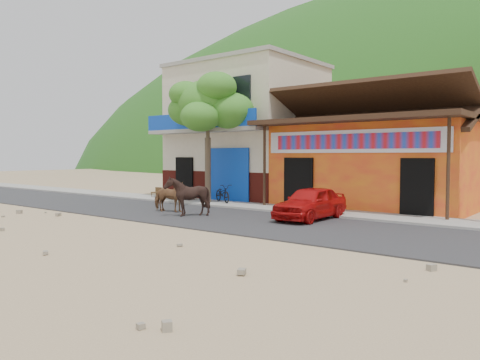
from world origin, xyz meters
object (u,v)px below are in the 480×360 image
object	(u,v)px
cafe_chair_left	(189,191)
cafe_chair_right	(156,188)
red_car	(310,203)
cow_tan	(169,197)
cow_dark	(187,196)
scooter	(223,193)
tree	(208,138)

from	to	relation	value
cafe_chair_left	cafe_chair_right	size ratio (longest dim) A/B	1.00
red_car	cow_tan	bearing A→B (deg)	-163.21
cow_dark	scooter	bearing A→B (deg)	-169.49
cafe_chair_left	tree	bearing A→B (deg)	-5.13
scooter	cafe_chair_right	bearing A→B (deg)	117.12
red_car	scooter	bearing A→B (deg)	160.90
cow_tan	cafe_chair_left	bearing A→B (deg)	15.64
tree	cow_dark	distance (m)	5.07
cow_dark	cafe_chair_left	bearing A→B (deg)	-149.23
cow_dark	cafe_chair_right	bearing A→B (deg)	-136.19
cow_tan	scooter	world-z (taller)	cow_tan
red_car	cafe_chair_left	xyz separation A→B (m)	(-7.82, 1.86, -0.04)
tree	cow_tan	bearing A→B (deg)	-74.56
tree	red_car	distance (m)	7.10
tree	scooter	size ratio (longest dim) A/B	3.77
cow_dark	scooter	distance (m)	4.53
cow_dark	red_car	bearing A→B (deg)	104.48
scooter	cafe_chair_left	size ratio (longest dim) A/B	1.72
tree	cow_tan	world-z (taller)	tree
cow_tan	cafe_chair_left	xyz separation A→B (m)	(-2.32, 3.50, -0.07)
cow_tan	cafe_chair_right	bearing A→B (deg)	35.15
cow_dark	red_car	size ratio (longest dim) A/B	0.43
cow_tan	cafe_chair_right	size ratio (longest dim) A/B	1.58
scooter	cafe_chair_right	world-z (taller)	cafe_chair_right
red_car	cafe_chair_left	world-z (taller)	red_car
cafe_chair_right	red_car	bearing A→B (deg)	-18.05
tree	cow_tan	distance (m)	4.24
cow_tan	scooter	size ratio (longest dim) A/B	0.92
tree	cafe_chair_left	world-z (taller)	tree
cafe_chair_left	cafe_chair_right	xyz separation A→B (m)	(-2.66, 0.25, -0.00)
cow_tan	red_car	xyz separation A→B (m)	(5.50, 1.64, -0.03)
cafe_chair_left	scooter	bearing A→B (deg)	6.88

